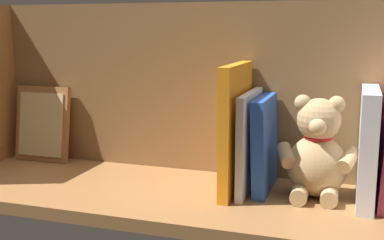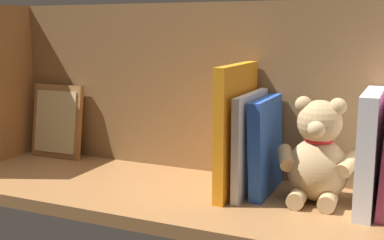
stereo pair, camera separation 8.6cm
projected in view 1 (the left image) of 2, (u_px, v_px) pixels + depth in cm
name	position (u px, v px, depth cm)	size (l,w,h in cm)	color
ground_plane	(192.00, 196.00, 88.59)	(98.07, 30.93, 2.20)	#9E6B3D
shelf_back_panel	(213.00, 89.00, 97.68)	(98.07, 1.50, 33.38)	olive
book_2	(368.00, 146.00, 81.38)	(2.71, 16.26, 18.84)	silver
teddy_bear	(317.00, 153.00, 83.96)	(14.20, 11.20, 17.50)	tan
book_3	(265.00, 144.00, 87.80)	(2.20, 14.24, 16.64)	blue
book_4	(249.00, 142.00, 87.46)	(1.26, 16.46, 17.56)	silver
book_5	(236.00, 128.00, 87.14)	(1.87, 17.77, 22.44)	orange
picture_frame_leaning	(42.00, 124.00, 107.68)	(12.59, 3.89, 16.23)	#9E6B3D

